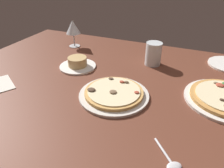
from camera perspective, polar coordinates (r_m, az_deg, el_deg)
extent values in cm
cube|color=brown|center=(87.57, -0.48, -1.48)|extent=(150.00, 110.00, 4.00)
cylinder|color=silver|center=(79.63, 0.53, -3.00)|extent=(26.69, 26.69, 1.00)
cylinder|color=tan|center=(79.01, 0.53, -2.34)|extent=(22.33, 22.33, 1.20)
cylinder|color=beige|center=(78.58, 0.54, -1.85)|extent=(19.94, 19.94, 0.40)
ellipsoid|color=#4C3828|center=(85.76, -0.33, 1.53)|extent=(2.16, 1.70, 0.45)
ellipsoid|color=#AD4733|center=(83.30, 2.73, 0.62)|extent=(2.03, 1.52, 0.68)
ellipsoid|color=#4C3828|center=(78.72, -5.67, -1.52)|extent=(3.19, 2.68, 0.61)
ellipsoid|color=brown|center=(77.07, 0.28, -2.13)|extent=(2.78, 2.59, 0.62)
ellipsoid|color=brown|center=(83.28, 4.00, 0.56)|extent=(1.85, 1.35, 0.66)
ellipsoid|color=#AD4733|center=(77.38, 6.81, -2.26)|extent=(1.94, 1.71, 0.55)
ellipsoid|color=#AD4733|center=(91.46, 27.46, -0.22)|extent=(3.13, 3.01, 0.66)
ellipsoid|color=#4C3828|center=(82.50, 27.88, -3.80)|extent=(1.69, 1.37, 0.55)
ellipsoid|color=brown|center=(92.34, 26.59, 0.26)|extent=(1.98, 1.39, 0.51)
cylinder|color=white|center=(102.63, -9.33, 4.81)|extent=(17.49, 17.49, 0.80)
cylinder|color=tan|center=(101.55, -9.45, 6.08)|extent=(9.05, 9.05, 4.25)
cylinder|color=silver|center=(129.02, -10.17, 10.21)|extent=(6.42, 6.42, 0.40)
cylinder|color=silver|center=(127.70, -10.34, 11.87)|extent=(0.80, 0.80, 7.53)
cone|color=silver|center=(125.48, -10.67, 15.11)|extent=(8.33, 8.33, 7.54)
cone|color=maroon|center=(126.11, -10.57, 14.11)|extent=(2.95, 2.95, 2.96)
cylinder|color=silver|center=(103.98, 11.26, 8.11)|extent=(7.75, 7.75, 11.13)
cylinder|color=silver|center=(104.84, 11.14, 7.00)|extent=(7.13, 7.13, 6.75)
ellipsoid|color=silver|center=(58.17, 16.65, -20.83)|extent=(4.86, 4.73, 1.00)
cylinder|color=silver|center=(60.80, 14.04, -17.58)|extent=(7.04, 8.01, 0.70)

